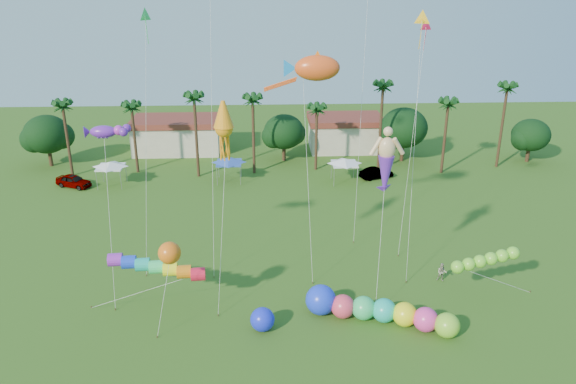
{
  "coord_description": "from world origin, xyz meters",
  "views": [
    {
      "loc": [
        -1.69,
        -28.07,
        23.9
      ],
      "look_at": [
        0.0,
        10.0,
        9.0
      ],
      "focal_mm": 35.0,
      "sensor_mm": 36.0,
      "label": 1
    }
  ],
  "objects_px": {
    "car_a": "(74,181)",
    "car_b": "(376,173)",
    "spectator_b": "(442,272)",
    "blue_ball": "(262,319)",
    "caterpillar_inflatable": "(375,310)"
  },
  "relations": [
    {
      "from": "car_a",
      "to": "car_b",
      "type": "relative_size",
      "value": 1.05
    },
    {
      "from": "spectator_b",
      "to": "blue_ball",
      "type": "xyz_separation_m",
      "value": [
        -14.87,
        -6.23,
        0.08
      ]
    },
    {
      "from": "spectator_b",
      "to": "blue_ball",
      "type": "distance_m",
      "value": 16.12
    },
    {
      "from": "spectator_b",
      "to": "caterpillar_inflatable",
      "type": "height_order",
      "value": "caterpillar_inflatable"
    },
    {
      "from": "caterpillar_inflatable",
      "to": "blue_ball",
      "type": "bearing_deg",
      "value": -155.15
    },
    {
      "from": "caterpillar_inflatable",
      "to": "spectator_b",
      "type": "bearing_deg",
      "value": 59.86
    },
    {
      "from": "spectator_b",
      "to": "blue_ball",
      "type": "height_order",
      "value": "blue_ball"
    },
    {
      "from": "car_a",
      "to": "blue_ball",
      "type": "bearing_deg",
      "value": -118.57
    },
    {
      "from": "car_a",
      "to": "car_b",
      "type": "xyz_separation_m",
      "value": [
        36.76,
        1.38,
        -0.06
      ]
    },
    {
      "from": "car_b",
      "to": "caterpillar_inflatable",
      "type": "height_order",
      "value": "caterpillar_inflatable"
    },
    {
      "from": "car_a",
      "to": "blue_ball",
      "type": "height_order",
      "value": "blue_ball"
    },
    {
      "from": "spectator_b",
      "to": "blue_ball",
      "type": "relative_size",
      "value": 0.91
    },
    {
      "from": "car_b",
      "to": "blue_ball",
      "type": "distance_m",
      "value": 34.43
    },
    {
      "from": "blue_ball",
      "to": "car_b",
      "type": "bearing_deg",
      "value": 65.56
    },
    {
      "from": "car_b",
      "to": "blue_ball",
      "type": "height_order",
      "value": "blue_ball"
    }
  ]
}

